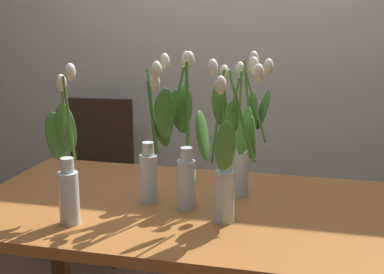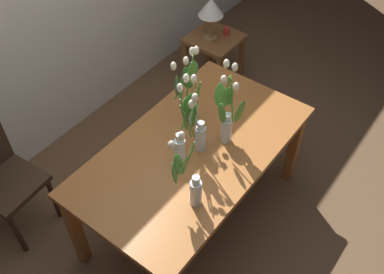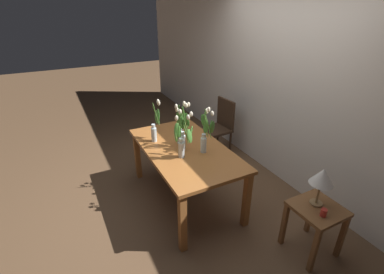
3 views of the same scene
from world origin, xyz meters
TOP-DOWN VIEW (x-y plane):
  - room_wall_rear at (0.00, 1.46)m, footprint 9.00×0.10m
  - dining_table at (0.00, 0.00)m, footprint 1.60×0.90m
  - tulip_vase_0 at (-0.35, -0.24)m, footprint 0.16×0.16m
  - tulip_vase_1 at (0.19, -0.12)m, footprint 0.22×0.24m
  - tulip_vase_2 at (0.19, 0.18)m, footprint 0.26×0.15m
  - tulip_vase_3 at (-0.00, -0.01)m, footprint 0.18×0.15m
  - tulip_vase_4 at (-0.11, -0.01)m, footprint 0.15×0.12m
  - dining_chair at (-0.81, 1.02)m, footprint 0.43×0.43m

SIDE VIEW (x-z plane):
  - dining_chair at x=-0.81m, z-range 0.06..0.99m
  - dining_table at x=0.00m, z-range 0.28..1.02m
  - tulip_vase_0 at x=-0.35m, z-range 0.65..1.18m
  - tulip_vase_4 at x=-0.11m, z-range 0.66..1.20m
  - tulip_vase_3 at x=0.00m, z-range 0.67..1.24m
  - tulip_vase_1 at x=0.19m, z-range 0.68..1.24m
  - tulip_vase_2 at x=0.19m, z-range 0.69..1.25m
  - room_wall_rear at x=0.00m, z-range 0.00..2.70m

